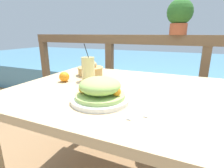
{
  "coord_description": "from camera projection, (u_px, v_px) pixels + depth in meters",
  "views": [
    {
      "loc": [
        0.32,
        -0.9,
        1.06
      ],
      "look_at": [
        -0.03,
        -0.12,
        0.81
      ],
      "focal_mm": 28.0,
      "sensor_mm": 36.0,
      "label": 1
    }
  ],
  "objects": [
    {
      "name": "bread_basket",
      "position": [
        90.0,
        69.0,
        1.32
      ],
      "size": [
        0.19,
        0.19,
        0.11
      ],
      "color": "tan",
      "rests_on": "patio_table"
    },
    {
      "name": "potted_plant",
      "position": [
        180.0,
        15.0,
        1.49
      ],
      "size": [
        0.22,
        0.22,
        0.3
      ],
      "color": "#A34C2D",
      "rests_on": "railing_fence"
    },
    {
      "name": "orange_near_basket",
      "position": [
        64.0,
        77.0,
        1.15
      ],
      "size": [
        0.07,
        0.07,
        0.07
      ],
      "color": "orange",
      "rests_on": "patio_table"
    },
    {
      "name": "railing_fence",
      "position": [
        152.0,
        66.0,
        1.7
      ],
      "size": [
        2.8,
        0.08,
        1.05
      ],
      "color": "brown",
      "rests_on": "ground_plane"
    },
    {
      "name": "drink_glass",
      "position": [
        88.0,
        69.0,
        1.16
      ],
      "size": [
        0.09,
        0.09,
        0.25
      ],
      "color": "#DBCC7F",
      "rests_on": "patio_table"
    },
    {
      "name": "knife",
      "position": [
        147.0,
        108.0,
        0.75
      ],
      "size": [
        0.04,
        0.18,
        0.0
      ],
      "color": "silver",
      "rests_on": "patio_table"
    },
    {
      "name": "salad_plate",
      "position": [
        100.0,
        91.0,
        0.81
      ],
      "size": [
        0.28,
        0.28,
        0.12
      ],
      "color": "white",
      "rests_on": "patio_table"
    },
    {
      "name": "sea_backdrop",
      "position": [
        172.0,
        71.0,
        4.05
      ],
      "size": [
        12.0,
        4.0,
        0.45
      ],
      "color": "teal",
      "rests_on": "ground_plane"
    },
    {
      "name": "patio_table",
      "position": [
        124.0,
        103.0,
        1.03
      ],
      "size": [
        1.28,
        1.0,
        0.75
      ],
      "color": "tan",
      "rests_on": "ground_plane"
    },
    {
      "name": "fork",
      "position": [
        134.0,
        110.0,
        0.73
      ],
      "size": [
        0.03,
        0.18,
        0.0
      ],
      "color": "silver",
      "rests_on": "patio_table"
    }
  ]
}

